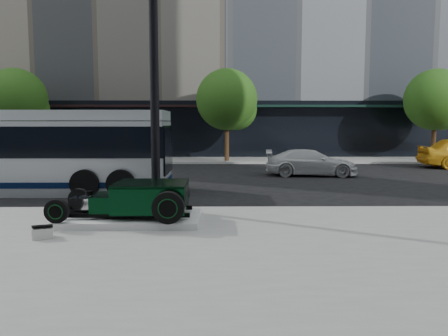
{
  "coord_description": "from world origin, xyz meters",
  "views": [
    {
      "loc": [
        0.5,
        -14.26,
        2.52
      ],
      "look_at": [
        0.65,
        -1.73,
        1.2
      ],
      "focal_mm": 35.0,
      "sensor_mm": 36.0,
      "label": 1
    }
  ],
  "objects_px": {
    "transit_bus": "(0,151)",
    "hot_rod": "(143,198)",
    "lamppost": "(154,73)",
    "white_sedan": "(311,163)"
  },
  "relations": [
    {
      "from": "transit_bus",
      "to": "hot_rod",
      "type": "bearing_deg",
      "value": -41.41
    },
    {
      "from": "hot_rod",
      "to": "lamppost",
      "type": "height_order",
      "value": "lamppost"
    },
    {
      "from": "lamppost",
      "to": "transit_bus",
      "type": "relative_size",
      "value": 0.67
    },
    {
      "from": "white_sedan",
      "to": "hot_rod",
      "type": "bearing_deg",
      "value": 154.34
    },
    {
      "from": "white_sedan",
      "to": "lamppost",
      "type": "bearing_deg",
      "value": 150.19
    },
    {
      "from": "transit_bus",
      "to": "white_sedan",
      "type": "relative_size",
      "value": 2.85
    },
    {
      "from": "hot_rod",
      "to": "transit_bus",
      "type": "height_order",
      "value": "transit_bus"
    },
    {
      "from": "transit_bus",
      "to": "white_sedan",
      "type": "height_order",
      "value": "transit_bus"
    },
    {
      "from": "lamppost",
      "to": "transit_bus",
      "type": "bearing_deg",
      "value": 148.75
    },
    {
      "from": "hot_rod",
      "to": "white_sedan",
      "type": "relative_size",
      "value": 0.76
    }
  ]
}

